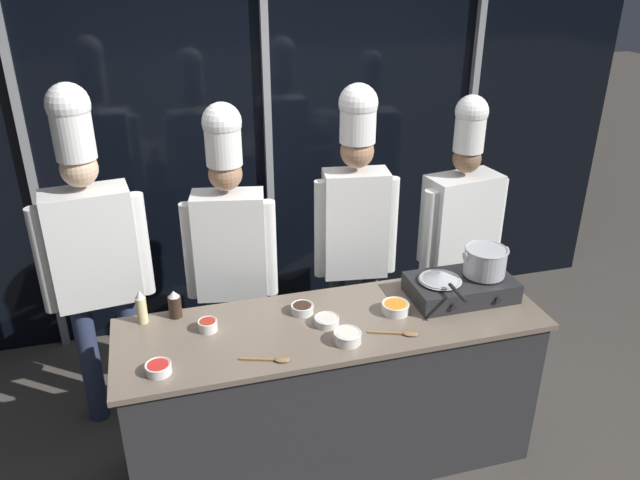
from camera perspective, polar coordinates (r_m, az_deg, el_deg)
The scene contains 20 objects.
ground_plane at distance 3.79m, azimuth 1.08°, elevation -19.09°, with size 24.00×24.00×0.00m, color #47423D.
window_wall_back at distance 4.48m, azimuth -4.83°, elevation 8.45°, with size 5.52×0.09×2.70m.
demo_counter at distance 3.48m, azimuth 1.14°, elevation -13.75°, with size 2.20×0.67×0.91m.
portable_stove at distance 3.49m, azimuth 12.76°, elevation -4.21°, with size 0.56×0.34×0.12m.
frying_pan at distance 3.39m, azimuth 10.99°, elevation -3.33°, with size 0.23×0.40×0.05m.
stock_pot at distance 3.48m, azimuth 14.86°, elevation -1.85°, with size 0.26×0.23×0.15m.
squeeze_bottle_soy at distance 3.31m, azimuth -13.14°, elevation -5.76°, with size 0.07×0.07×0.15m.
squeeze_bottle_oil at distance 3.30m, azimuth -16.03°, elevation -5.94°, with size 0.05×0.05×0.18m.
prep_bowl_carrots at distance 3.30m, azimuth 6.89°, elevation -6.09°, with size 0.15×0.15×0.06m.
prep_bowl_bell_pepper at distance 2.95m, azimuth -14.56°, elevation -11.25°, with size 0.12×0.12×0.05m.
prep_bowl_chili_flakes at distance 3.18m, azimuth -10.23°, elevation -7.64°, with size 0.10×0.10×0.06m.
prep_bowl_garlic at distance 3.05m, azimuth 2.52°, elevation -8.78°, with size 0.14×0.14×0.06m.
prep_bowl_onion at distance 3.18m, azimuth 0.62°, elevation -7.36°, with size 0.13×0.13×0.04m.
prep_bowl_soy_glaze at distance 3.28m, azimuth -1.63°, elevation -6.24°, with size 0.12×0.12×0.05m.
serving_spoon_slotted at distance 3.14m, azimuth 7.64°, elevation -8.45°, with size 0.24×0.12×0.02m.
serving_spoon_solid at distance 2.95m, azimuth -4.16°, elevation -10.84°, with size 0.23×0.10×0.02m.
chef_head at distance 3.64m, azimuth -20.10°, elevation -0.35°, with size 0.60×0.29×2.05m.
chef_sous at distance 3.59m, azimuth -8.24°, elevation -0.10°, with size 0.52×0.28×1.92m.
chef_line at distance 3.71m, azimuth 3.26°, elevation 2.17°, with size 0.50×0.25×1.98m.
chef_pastry at distance 4.14m, azimuth 12.72°, elevation 1.61°, with size 0.61×0.31×1.85m.
Camera 1 is at (-0.79, -2.58, 2.66)m, focal length 35.00 mm.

